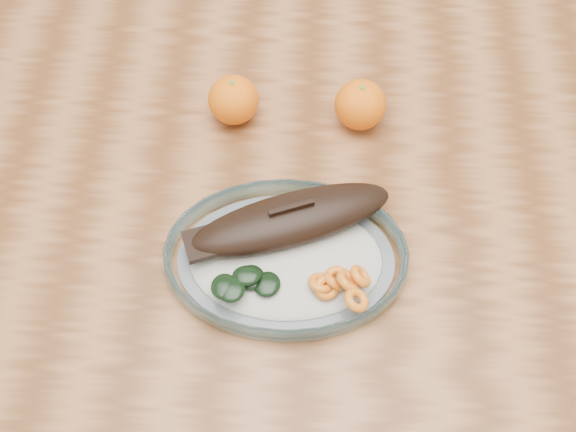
# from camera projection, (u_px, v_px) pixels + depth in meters

# --- Properties ---
(ground) EXTENTS (3.00, 3.00, 0.00)m
(ground) POSITION_uv_depth(u_px,v_px,m) (300.00, 368.00, 1.65)
(ground) COLOR slate
(ground) RESTS_ON ground
(dining_table) EXTENTS (1.20, 0.80, 0.75)m
(dining_table) POSITION_uv_depth(u_px,v_px,m) (306.00, 217.00, 1.10)
(dining_table) COLOR brown
(dining_table) RESTS_ON ground
(plated_meal) EXTENTS (0.58, 0.57, 0.08)m
(plated_meal) POSITION_uv_depth(u_px,v_px,m) (286.00, 254.00, 0.93)
(plated_meal) COLOR white
(plated_meal) RESTS_ON dining_table
(orange_left) EXTENTS (0.07, 0.07, 0.07)m
(orange_left) POSITION_uv_depth(u_px,v_px,m) (234.00, 100.00, 1.05)
(orange_left) COLOR #FF3E05
(orange_left) RESTS_ON dining_table
(orange_right) EXTENTS (0.08, 0.08, 0.08)m
(orange_right) POSITION_uv_depth(u_px,v_px,m) (360.00, 105.00, 1.04)
(orange_right) COLOR #FF3E05
(orange_right) RESTS_ON dining_table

